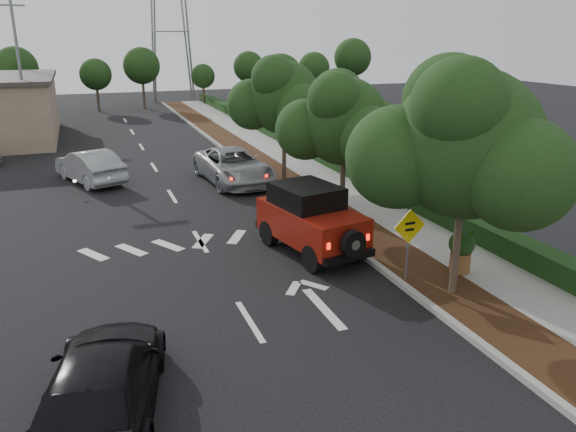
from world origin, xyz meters
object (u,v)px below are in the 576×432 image
red_jeep (308,218)px  speed_hump_sign (409,235)px  silver_suv_ahead (234,166)px  black_suv_oncoming (103,383)px

red_jeep → speed_hump_sign: speed_hump_sign is taller
red_jeep → silver_suv_ahead: (0.04, 9.49, -0.32)m
silver_suv_ahead → red_jeep: bearing=-94.5°
red_jeep → speed_hump_sign: size_ratio=2.10×
red_jeep → silver_suv_ahead: red_jeep is taller
red_jeep → black_suv_oncoming: bearing=-147.2°
red_jeep → black_suv_oncoming: 9.35m
red_jeep → black_suv_oncoming: size_ratio=0.91×
silver_suv_ahead → speed_hump_sign: speed_hump_sign is taller
red_jeep → black_suv_oncoming: red_jeep is taller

